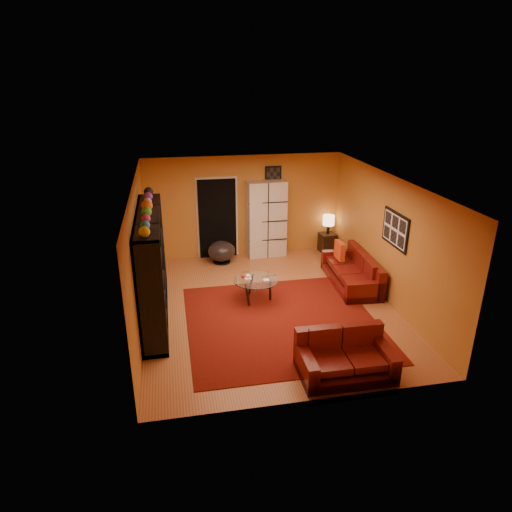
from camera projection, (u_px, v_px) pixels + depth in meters
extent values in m
plane|color=#9A572F|center=(269.00, 306.00, 9.43)|extent=(6.00, 6.00, 0.00)
plane|color=white|center=(270.00, 181.00, 8.46)|extent=(6.00, 6.00, 0.00)
plane|color=#BB7329|center=(244.00, 206.00, 11.68)|extent=(6.00, 0.00, 6.00)
plane|color=#BB7329|center=(317.00, 323.00, 6.21)|extent=(6.00, 0.00, 6.00)
plane|color=#BB7329|center=(139.00, 256.00, 8.50)|extent=(0.00, 6.00, 6.00)
plane|color=#BB7329|center=(388.00, 239.00, 9.38)|extent=(0.00, 6.00, 6.00)
cube|color=#510E09|center=(282.00, 322.00, 8.80)|extent=(3.60, 3.60, 0.01)
cube|color=black|center=(217.00, 219.00, 11.62)|extent=(0.95, 0.10, 2.04)
cube|color=black|center=(395.00, 229.00, 8.99)|extent=(0.03, 1.00, 0.70)
cube|color=black|center=(273.00, 176.00, 11.51)|extent=(0.42, 0.03, 0.52)
cube|color=black|center=(152.00, 267.00, 8.63)|extent=(0.45, 3.00, 2.10)
imported|color=black|center=(155.00, 270.00, 8.73)|extent=(0.86, 0.11, 0.50)
cube|color=#520D0B|center=(350.00, 277.00, 10.35)|extent=(0.95, 2.08, 0.32)
cube|color=#520D0B|center=(365.00, 266.00, 10.29)|extent=(0.30, 2.04, 0.85)
cube|color=#520D0B|center=(365.00, 289.00, 9.44)|extent=(0.84, 0.23, 0.62)
cube|color=#520D0B|center=(339.00, 256.00, 11.15)|extent=(0.84, 0.23, 0.62)
cube|color=#520D0B|center=(358.00, 275.00, 9.71)|extent=(0.64, 0.57, 0.12)
cube|color=#520D0B|center=(350.00, 265.00, 10.23)|extent=(0.64, 0.57, 0.12)
cube|color=#520D0B|center=(342.00, 256.00, 10.74)|extent=(0.64, 0.57, 0.12)
cube|color=#520D0B|center=(345.00, 366.00, 7.21)|extent=(1.48, 0.90, 0.32)
cube|color=#520D0B|center=(338.00, 340.00, 7.43)|extent=(1.47, 0.20, 0.85)
cube|color=#520D0B|center=(384.00, 354.00, 7.26)|extent=(0.19, 0.88, 0.62)
cube|color=#520D0B|center=(306.00, 362.00, 7.05)|extent=(0.19, 0.88, 0.62)
cube|color=#520D0B|center=(364.00, 349.00, 7.10)|extent=(0.54, 0.67, 0.12)
cube|color=#520D0B|center=(330.00, 352.00, 7.01)|extent=(0.54, 0.67, 0.12)
cube|color=red|center=(340.00, 250.00, 10.62)|extent=(0.12, 0.42, 0.42)
cylinder|color=silver|center=(256.00, 280.00, 9.47)|extent=(0.95, 0.95, 0.02)
cylinder|color=black|center=(270.00, 291.00, 9.52)|extent=(0.05, 0.05, 0.46)
cylinder|color=black|center=(251.00, 284.00, 9.81)|extent=(0.05, 0.05, 0.46)
cylinder|color=black|center=(247.00, 295.00, 9.34)|extent=(0.05, 0.05, 0.46)
cube|color=silver|center=(266.00, 219.00, 11.71)|extent=(1.01, 0.50, 1.97)
cylinder|color=black|center=(222.00, 262.00, 11.58)|extent=(0.44, 0.44, 0.03)
cylinder|color=black|center=(222.00, 259.00, 11.55)|extent=(0.06, 0.06, 0.15)
ellipsoid|color=#463E3F|center=(222.00, 251.00, 11.47)|extent=(0.69, 0.69, 0.51)
cube|color=black|center=(327.00, 242.00, 12.23)|extent=(0.44, 0.44, 0.50)
cylinder|color=black|center=(328.00, 229.00, 12.09)|extent=(0.08, 0.08, 0.24)
cylinder|color=#FFCA8C|center=(329.00, 220.00, 12.00)|extent=(0.30, 0.30, 0.26)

